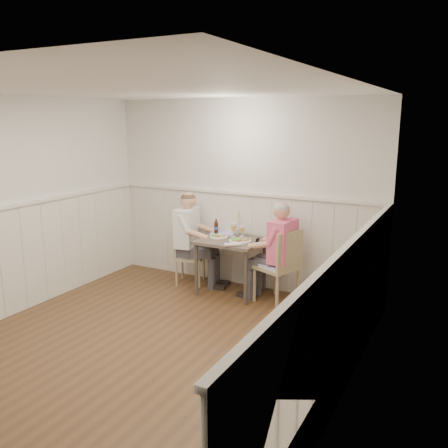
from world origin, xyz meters
The scene contains 16 objects.
ground_plane centered at (0.00, 0.00, 0.00)m, with size 4.50×4.50×0.00m, color #4C321F.
room_shell centered at (0.00, 0.00, 1.52)m, with size 4.04×4.54×2.60m.
wainscot centered at (0.00, 0.69, 0.69)m, with size 4.00×4.49×1.34m.
dining_table centered at (0.03, 1.84, 0.64)m, with size 0.83×0.70×0.75m.
chair_right centered at (0.76, 1.78, 0.53)m, with size 0.59×0.59×0.98m.
chair_left centered at (-0.70, 1.89, 0.44)m, with size 0.48×0.48×0.81m.
man_in_pink centered at (0.74, 1.80, 0.56)m, with size 0.65×0.45×1.35m.
diner_cream centered at (-0.65, 1.88, 0.57)m, with size 0.68×0.48×1.35m.
plate_man centered at (0.18, 1.79, 0.77)m, with size 0.30×0.30×0.07m.
plate_diner centered at (-0.18, 1.85, 0.77)m, with size 0.25×0.25×0.06m.
beer_glass_a centered at (0.10, 2.05, 0.85)m, with size 0.06×0.06×0.15m.
beer_glass_b centered at (0.00, 1.97, 0.88)m, with size 0.08×0.08×0.20m.
beer_bottle centered at (-0.30, 2.04, 0.84)m, with size 0.06×0.06×0.21m.
rolled_napkin centered at (0.21, 1.53, 0.77)m, with size 0.19×0.16×0.05m.
grass_vase centered at (-0.03, 2.14, 0.90)m, with size 0.04×0.04×0.34m.
gingham_mat centered at (-0.24, 2.09, 0.75)m, with size 0.38×0.34×0.01m.
Camera 1 is at (2.80, -3.63, 2.33)m, focal length 38.00 mm.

